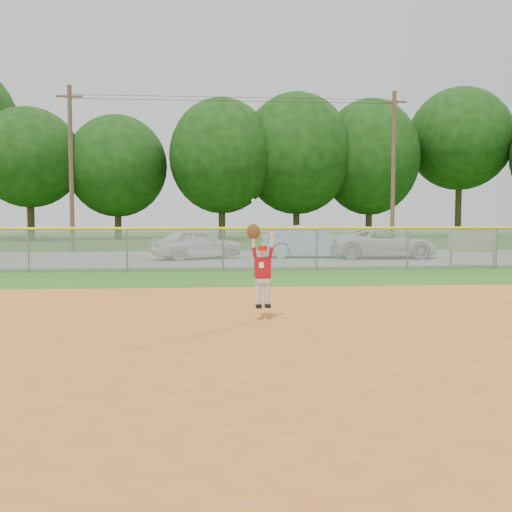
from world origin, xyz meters
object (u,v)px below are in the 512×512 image
Objects in this scene: car_white_b at (384,243)px; ballplayer at (261,266)px; sponsor_sign at (472,241)px; car_blue at (310,241)px; car_white_a at (197,244)px.

car_white_b is 16.52m from ballplayer.
ballplayer reaches higher than sponsor_sign.
sponsor_sign reaches higher than car_blue.
car_white_a is at bearing 100.44° from car_blue.
car_white_a is 2.02× the size of ballplayer.
car_blue reaches higher than car_white_a.
ballplayer reaches higher than car_white_b.
car_white_a is at bearing 90.95° from car_white_b.
car_white_b is 2.41× the size of ballplayer.
car_white_a is at bearing 156.24° from sponsor_sign.
ballplayer is (1.51, -15.17, 0.31)m from car_white_a.
car_blue is at bearing 76.82° from ballplayer.
sponsor_sign reaches higher than car_white_b.
car_white_b is (8.45, -0.18, -0.02)m from car_white_a.
ballplayer reaches higher than car_blue.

